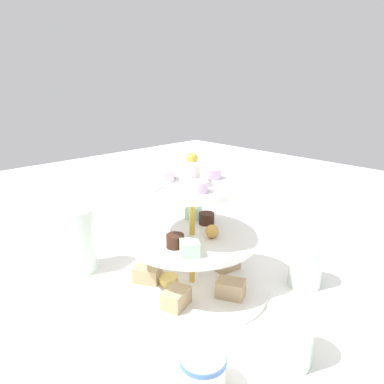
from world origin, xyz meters
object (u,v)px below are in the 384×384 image
at_px(water_glass_tall_right, 78,240).
at_px(butter_knife_left, 203,227).
at_px(water_glass_mid_back, 306,265).
at_px(butter_knife_right, 49,367).
at_px(tiered_serving_stand, 192,248).
at_px(water_glass_short_left, 289,335).
at_px(teacup_with_saucer, 203,375).

distance_m(water_glass_tall_right, butter_knife_left, 0.34).
height_order(butter_knife_left, water_glass_mid_back, water_glass_mid_back).
distance_m(butter_knife_left, butter_knife_right, 0.54).
bearing_deg(tiered_serving_stand, butter_knife_left, -140.18).
xyz_separation_m(butter_knife_left, butter_knife_right, (0.50, 0.20, 0.00)).
relative_size(tiered_serving_stand, butter_knife_right, 1.69).
distance_m(tiered_serving_stand, butter_knife_right, 0.29).
bearing_deg(water_glass_short_left, teacup_with_saucer, -20.52).
height_order(water_glass_short_left, water_glass_mid_back, water_glass_short_left).
relative_size(water_glass_tall_right, water_glass_mid_back, 1.58).
bearing_deg(water_glass_mid_back, water_glass_tall_right, -51.78).
relative_size(water_glass_short_left, butter_knife_left, 0.49).
bearing_deg(butter_knife_right, water_glass_mid_back, 71.34).
xyz_separation_m(water_glass_tall_right, butter_knife_left, (-0.34, 0.02, -0.06)).
height_order(water_glass_short_left, teacup_with_saucer, water_glass_short_left).
bearing_deg(water_glass_tall_right, water_glass_mid_back, 128.22).
height_order(tiered_serving_stand, water_glass_short_left, tiered_serving_stand).
height_order(water_glass_short_left, butter_knife_left, water_glass_short_left).
xyz_separation_m(butter_knife_left, water_glass_mid_back, (0.06, 0.33, 0.04)).
xyz_separation_m(teacup_with_saucer, butter_knife_left, (-0.38, -0.37, -0.02)).
distance_m(water_glass_short_left, water_glass_mid_back, 0.22).
bearing_deg(teacup_with_saucer, butter_knife_left, -135.92).
bearing_deg(water_glass_short_left, water_glass_tall_right, -79.97).
bearing_deg(water_glass_tall_right, butter_knife_right, 52.69).
distance_m(water_glass_short_left, butter_knife_right, 0.33).
relative_size(butter_knife_right, water_glass_mid_back, 2.07).
xyz_separation_m(water_glass_short_left, teacup_with_saucer, (0.12, -0.05, -0.02)).
bearing_deg(teacup_with_saucer, water_glass_mid_back, -172.36).
relative_size(tiered_serving_stand, butter_knife_left, 1.69).
distance_m(water_glass_tall_right, teacup_with_saucer, 0.39).
height_order(tiered_serving_stand, water_glass_tall_right, tiered_serving_stand).
bearing_deg(water_glass_mid_back, butter_knife_left, -100.99).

